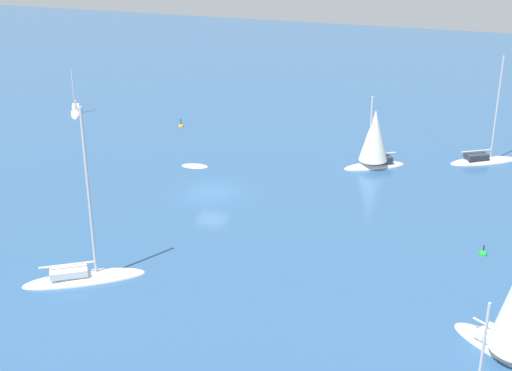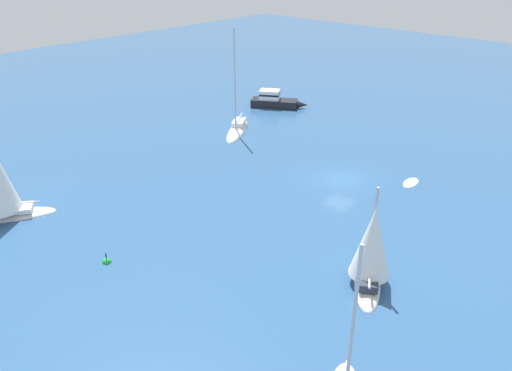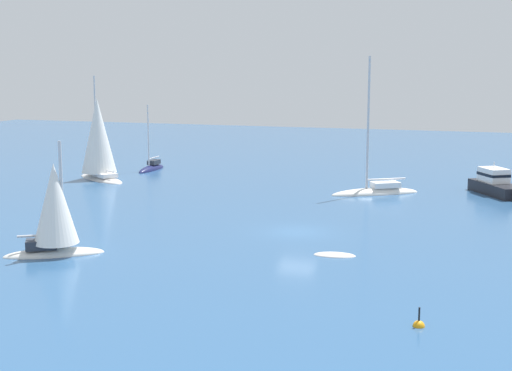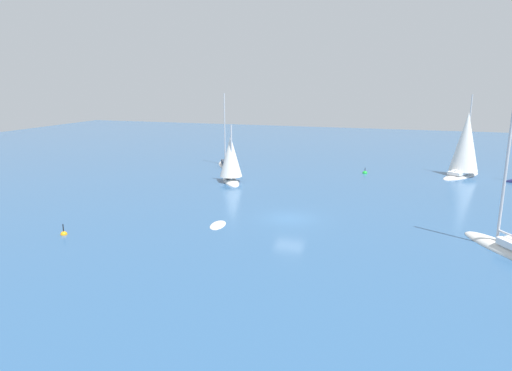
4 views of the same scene
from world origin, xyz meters
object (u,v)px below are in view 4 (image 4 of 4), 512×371
object	(u,v)px
sailboat_2	(226,164)
sailboat_3	(231,162)
mooring_buoy	(64,234)
sailboat_1	(465,147)
channel_buoy	(365,173)
skiff	(218,225)
sailboat	(506,248)

from	to	relation	value
sailboat_2	sailboat_3	xyz separation A→B (m)	(9.53, 4.42, 2.23)
sailboat_2	mooring_buoy	bearing A→B (deg)	147.66
sailboat_1	channel_buoy	xyz separation A→B (m)	(2.08, -11.69, -3.67)
skiff	sailboat	xyz separation A→B (m)	(-0.84, 21.27, 0.22)
skiff	sailboat_3	world-z (taller)	sailboat_3
skiff	channel_buoy	world-z (taller)	channel_buoy
sailboat_3	skiff	bearing A→B (deg)	-14.14
sailboat_1	sailboat_3	bearing A→B (deg)	148.45
sailboat_3	channel_buoy	size ratio (longest dim) A/B	6.86
channel_buoy	mooring_buoy	size ratio (longest dim) A/B	0.93
skiff	mooring_buoy	size ratio (longest dim) A/B	2.34
sailboat	channel_buoy	world-z (taller)	sailboat
skiff	mooring_buoy	distance (m)	11.91
sailboat_2	sailboat_3	distance (m)	10.74
sailboat	sailboat_1	xyz separation A→B (m)	(-26.91, 0.04, 3.46)
sailboat_3	mooring_buoy	xyz separation A→B (m)	(21.40, -5.54, -2.41)
sailboat	sailboat_2	distance (m)	39.02
channel_buoy	sailboat_1	bearing A→B (deg)	100.07
sailboat	sailboat_1	size ratio (longest dim) A/B	1.19
sailboat_2	mooring_buoy	xyz separation A→B (m)	(30.93, -1.11, -0.18)
sailboat	channel_buoy	size ratio (longest dim) A/B	11.86
sailboat_1	sailboat_2	world-z (taller)	sailboat_1
channel_buoy	sailboat	bearing A→B (deg)	25.12
sailboat	sailboat_3	xyz separation A→B (m)	(-14.75, -26.13, 2.20)
sailboat_2	channel_buoy	distance (m)	18.91
skiff	sailboat_3	distance (m)	16.51
skiff	sailboat_2	bearing A→B (deg)	-166.77
mooring_buoy	channel_buoy	bearing A→B (deg)	147.55
skiff	sailboat_2	xyz separation A→B (m)	(-25.12, -9.28, 0.19)
sailboat_1	sailboat_3	distance (m)	28.88
sailboat_3	sailboat_1	bearing A→B (deg)	83.49
sailboat	sailboat_2	xyz separation A→B (m)	(-24.28, -30.55, -0.03)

